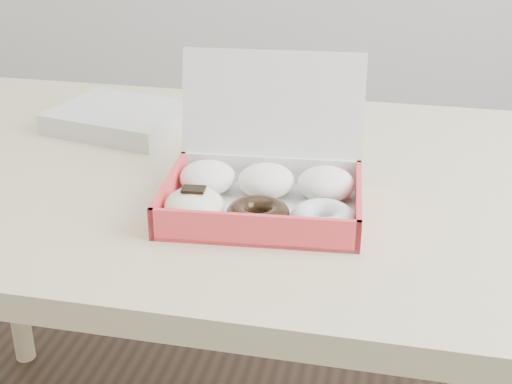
# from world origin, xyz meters

# --- Properties ---
(table) EXTENTS (1.20, 0.80, 0.75)m
(table) POSITION_xyz_m (0.00, 0.00, 0.67)
(table) COLOR #CFBC88
(table) RESTS_ON ground
(donut_box) EXTENTS (0.29, 0.27, 0.20)m
(donut_box) POSITION_xyz_m (0.19, -0.12, 0.78)
(donut_box) COLOR silver
(donut_box) RESTS_ON table
(newspapers) EXTENTS (0.27, 0.23, 0.04)m
(newspapers) POSITION_xyz_m (-0.13, 0.15, 0.77)
(newspapers) COLOR silver
(newspapers) RESTS_ON table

